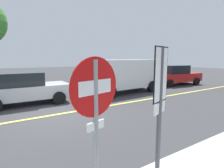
{
  "coord_description": "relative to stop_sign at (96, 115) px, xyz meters",
  "views": [
    {
      "loc": [
        -1.97,
        -7.3,
        2.32
      ],
      "look_at": [
        2.47,
        -0.45,
        1.14
      ],
      "focal_mm": 29.08,
      "sensor_mm": 36.0,
      "label": 1
    }
  ],
  "objects": [
    {
      "name": "car_red_crossing",
      "position": [
        12.07,
        8.15,
        -0.75
      ],
      "size": [
        4.64,
        2.42,
        1.69
      ],
      "color": "red",
      "rests_on": "ground_plane"
    },
    {
      "name": "ground_plane",
      "position": [
        0.93,
        5.31,
        -1.6
      ],
      "size": [
        80.0,
        80.0,
        0.0
      ],
      "primitive_type": "plane",
      "color": "#38383A"
    },
    {
      "name": "stop_sign",
      "position": [
        0.0,
        0.0,
        0.0
      ],
      "size": [
        0.74,
        0.21,
        2.34
      ],
      "color": "gray",
      "rests_on": "ground_plane"
    },
    {
      "name": "speed_limit_sign",
      "position": [
        1.44,
        0.24,
        0.17
      ],
      "size": [
        0.52,
        0.19,
        2.52
      ],
      "color": "#4C4C51",
      "rests_on": "ground_plane"
    },
    {
      "name": "lane_marking_centre",
      "position": [
        3.93,
        5.31,
        -1.59
      ],
      "size": [
        28.0,
        0.16,
        0.01
      ],
      "primitive_type": "cube",
      "color": "#E0D14C"
    },
    {
      "name": "white_van",
      "position": [
        6.18,
        7.75,
        -0.33
      ],
      "size": [
        5.3,
        2.49,
        2.2
      ],
      "color": "white",
      "rests_on": "ground_plane"
    },
    {
      "name": "car_silver_approaching",
      "position": [
        0.17,
        7.88,
        -0.79
      ],
      "size": [
        4.11,
        2.03,
        1.61
      ],
      "color": "#B7BABF",
      "rests_on": "ground_plane"
    }
  ]
}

